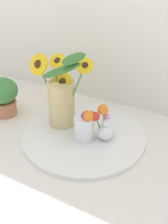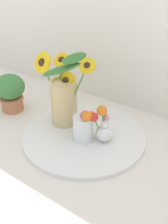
# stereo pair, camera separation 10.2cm
# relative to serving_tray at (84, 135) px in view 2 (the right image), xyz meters

# --- Properties ---
(ground_plane) EXTENTS (6.00, 6.00, 0.00)m
(ground_plane) POSITION_rel_serving_tray_xyz_m (0.02, -0.08, -0.01)
(ground_plane) COLOR silver
(serving_tray) EXTENTS (0.50, 0.50, 0.02)m
(serving_tray) POSITION_rel_serving_tray_xyz_m (0.00, 0.00, 0.00)
(serving_tray) COLOR white
(serving_tray) RESTS_ON ground_plane
(mason_jar_sunflowers) EXTENTS (0.26, 0.20, 0.34)m
(mason_jar_sunflowers) POSITION_rel_serving_tray_xyz_m (-0.12, 0.02, 0.13)
(mason_jar_sunflowers) COLOR #D1B77A
(mason_jar_sunflowers) RESTS_ON serving_tray
(vase_small_center) EXTENTS (0.08, 0.08, 0.14)m
(vase_small_center) POSITION_rel_serving_tray_xyz_m (0.02, -0.03, 0.07)
(vase_small_center) COLOR white
(vase_small_center) RESTS_ON serving_tray
(vase_bulb_right) EXTENTS (0.08, 0.09, 0.15)m
(vase_bulb_right) POSITION_rel_serving_tray_xyz_m (0.09, 0.01, 0.07)
(vase_bulb_right) COLOR white
(vase_bulb_right) RESTS_ON serving_tray
(potted_plant) EXTENTS (0.14, 0.14, 0.18)m
(potted_plant) POSITION_rel_serving_tray_xyz_m (-0.41, -0.02, 0.09)
(potted_plant) COLOR #B7704C
(potted_plant) RESTS_ON ground_plane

